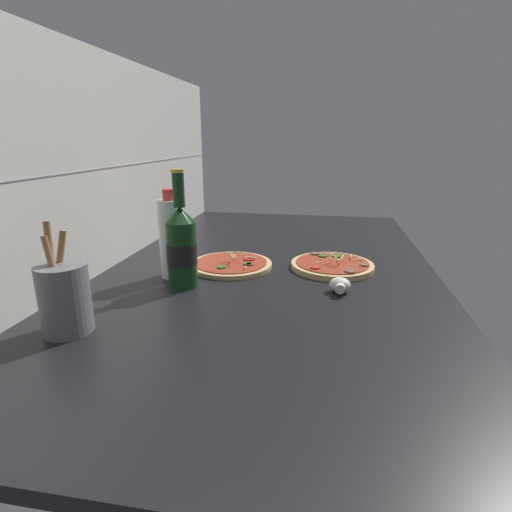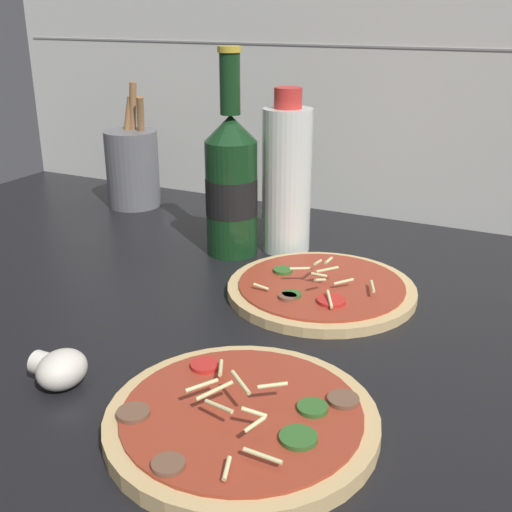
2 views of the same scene
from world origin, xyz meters
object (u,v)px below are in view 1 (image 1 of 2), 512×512
(pizza_near, at_px, (332,265))
(utensil_crock, at_px, (64,297))
(beer_bottle, at_px, (182,246))
(oil_bottle, at_px, (173,237))
(pizza_far, at_px, (231,264))
(mushroom_left, at_px, (340,285))

(pizza_near, distance_m, utensil_crock, 0.69)
(beer_bottle, relative_size, oil_bottle, 1.23)
(pizza_far, height_order, beer_bottle, beer_bottle)
(pizza_near, relative_size, mushroom_left, 4.31)
(oil_bottle, bearing_deg, beer_bottle, -143.55)
(beer_bottle, bearing_deg, mushroom_left, -86.60)
(pizza_near, height_order, beer_bottle, beer_bottle)
(mushroom_left, bearing_deg, pizza_near, 5.02)
(beer_bottle, relative_size, mushroom_left, 5.33)
(oil_bottle, distance_m, utensil_crock, 0.35)
(pizza_far, xyz_separation_m, utensil_crock, (-0.44, 0.21, 0.06))
(pizza_near, height_order, pizza_far, same)
(beer_bottle, distance_m, utensil_crock, 0.30)
(beer_bottle, height_order, oil_bottle, beer_bottle)
(pizza_near, bearing_deg, utensil_crock, 133.66)
(mushroom_left, bearing_deg, beer_bottle, 93.40)
(pizza_far, bearing_deg, beer_bottle, 154.10)
(beer_bottle, bearing_deg, pizza_far, -25.90)
(utensil_crock, bearing_deg, mushroom_left, -60.39)
(pizza_near, relative_size, utensil_crock, 1.08)
(pizza_near, bearing_deg, mushroom_left, -174.98)
(mushroom_left, xyz_separation_m, utensil_crock, (-0.29, 0.51, 0.05))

